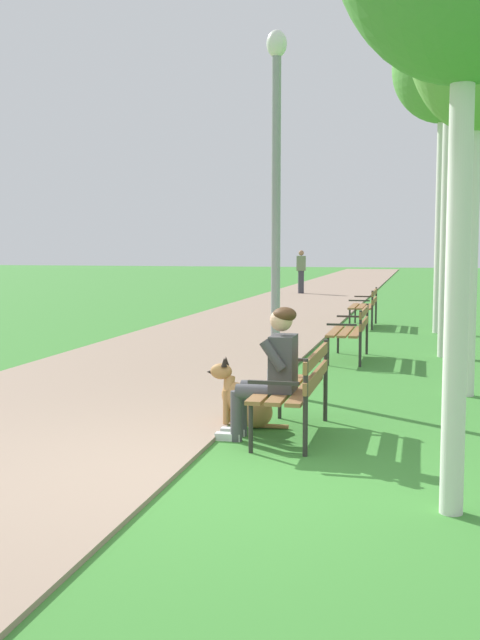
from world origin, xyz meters
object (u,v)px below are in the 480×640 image
dog_shepherd (244,402)px  lamp_post_near (276,210)px  park_bench_far (366,304)px  birch_tree_third (453,14)px  birch_tree_fourth (444,71)px  person_seated_on_near_bench (272,368)px  pedestrian_distant (301,272)px  park_bench_mid (352,328)px  birch_tree_second (477,26)px  park_bench_near (297,383)px

dog_shepherd → lamp_post_near: bearing=90.9°
park_bench_far → dog_shepherd: bearing=-92.7°
birch_tree_third → birch_tree_fourth: size_ratio=1.05×
birch_tree_fourth → birch_tree_third: bearing=-89.5°
lamp_post_near → birch_tree_third: size_ratio=0.64×
lamp_post_near → birch_tree_fourth: size_ratio=0.67×
person_seated_on_near_bench → pedestrian_distant: (-3.12, 21.53, 0.16)m
park_bench_mid → pedestrian_distant: (-3.38, 16.25, 0.33)m
birch_tree_second → dog_shepherd: bearing=-135.5°
person_seated_on_near_bench → park_bench_far: bearing=89.4°
birch_tree_third → park_bench_near: bearing=-104.6°
birch_tree_third → park_bench_far: bearing=109.5°
park_bench_far → birch_tree_third: bearing=-70.5°
park_bench_near → park_bench_far: size_ratio=1.00×
birch_tree_third → birch_tree_fourth: bearing=90.5°
park_bench_far → pedestrian_distant: (-3.22, 11.08, 0.33)m
park_bench_mid → dog_shepherd: (-0.63, -4.84, -0.25)m
birch_tree_third → pedestrian_distant: 16.94m
person_seated_on_near_bench → birch_tree_fourth: size_ratio=0.19×
park_bench_mid → park_bench_far: (-0.16, 5.18, 0.00)m
lamp_post_near → park_bench_mid: bearing=77.9°
birch_tree_second → birch_tree_third: birch_tree_third is taller
pedestrian_distant → person_seated_on_near_bench: bearing=-81.8°
lamp_post_near → birch_tree_third: bearing=60.8°
lamp_post_near → birch_tree_second: size_ratio=0.77×
person_seated_on_near_bench → birch_tree_third: birch_tree_third is taller
lamp_post_near → park_bench_far: bearing=86.6°
birch_tree_second → birch_tree_third: 3.48m
park_bench_far → dog_shepherd: size_ratio=1.80×
park_bench_mid → birch_tree_third: size_ratio=0.22×
dog_shepherd → birch_tree_third: 7.83m
park_bench_mid → birch_tree_third: 5.16m
dog_shepherd → pedestrian_distant: pedestrian_distant is taller
dog_shepherd → birch_tree_fourth: bearing=77.4°
park_bench_near → lamp_post_near: (-0.60, 1.99, 1.73)m
lamp_post_near → pedestrian_distant: lamp_post_near is taller
park_bench_near → birch_tree_second: birch_tree_second is taller
park_bench_far → birch_tree_second: birch_tree_second is taller
birch_tree_second → pedestrian_distant: birch_tree_second is taller
person_seated_on_near_bench → birch_tree_fourth: bearing=80.1°
park_bench_near → park_bench_far: bearing=90.6°
park_bench_near → dog_shepherd: size_ratio=1.80×
person_seated_on_near_bench → birch_tree_third: 7.79m
park_bench_near → pedestrian_distant: pedestrian_distant is taller
birch_tree_fourth → pedestrian_distant: birch_tree_fourth is taller
dog_shepherd → birch_tree_second: 5.15m
dog_shepherd → pedestrian_distant: (-2.76, 21.09, 0.58)m
dog_shepherd → birch_tree_fourth: 10.59m
park_bench_near → dog_shepherd: park_bench_near is taller
park_bench_mid → park_bench_far: bearing=91.8°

